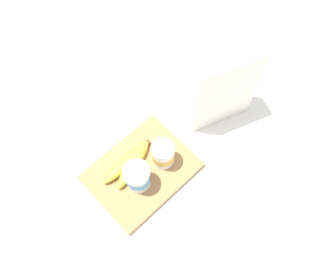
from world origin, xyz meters
name	(u,v)px	position (x,y,z in m)	size (l,w,h in m)	color
ground_plane	(142,172)	(0.00, 0.00, 0.00)	(2.40, 2.40, 0.00)	silver
cutting_board	(142,171)	(0.00, 0.00, 0.01)	(0.30, 0.23, 0.02)	#A37A4C
cereal_box	(222,88)	(-0.31, 0.01, 0.14)	(0.19, 0.07, 0.28)	white
yogurt_cup_front	(163,154)	(-0.07, 0.02, 0.06)	(0.07, 0.07, 0.09)	white
yogurt_cup_back	(138,177)	(0.03, 0.02, 0.07)	(0.07, 0.07, 0.10)	white
banana_bunch	(129,163)	(0.01, -0.04, 0.04)	(0.19, 0.09, 0.03)	yellow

